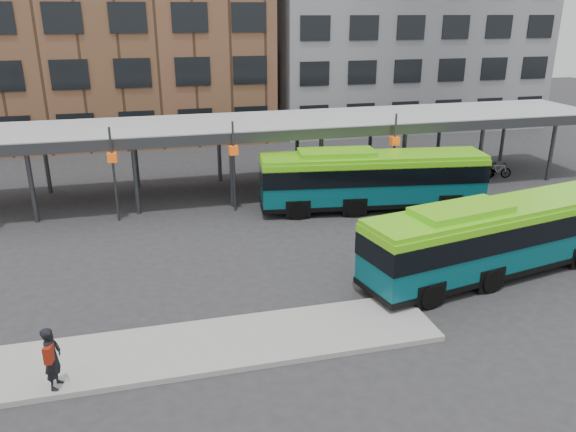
{
  "coord_description": "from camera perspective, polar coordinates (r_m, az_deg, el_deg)",
  "views": [
    {
      "loc": [
        -7.32,
        -18.38,
        10.05
      ],
      "look_at": [
        -1.71,
        3.42,
        1.8
      ],
      "focal_mm": 35.0,
      "sensor_mm": 36.0,
      "label": 1
    }
  ],
  "objects": [
    {
      "name": "bus_rear",
      "position": [
        30.15,
        8.47,
        3.83
      ],
      "size": [
        12.1,
        4.08,
        3.27
      ],
      "rotation": [
        0.0,
        0.0,
        -0.13
      ],
      "color": "#074C54",
      "rests_on": "ground"
    },
    {
      "name": "building_grey",
      "position": [
        55.52,
        11.06,
        19.73
      ],
      "size": [
        24.0,
        14.0,
        20.0
      ],
      "primitive_type": "cube",
      "color": "slate",
      "rests_on": "ground"
    },
    {
      "name": "pedestrian",
      "position": [
        17.09,
        -22.82,
        -13.12
      ],
      "size": [
        0.58,
        0.76,
        1.86
      ],
      "rotation": [
        0.0,
        0.0,
        1.36
      ],
      "color": "black",
      "rests_on": "boarding_island"
    },
    {
      "name": "bus_front",
      "position": [
        23.67,
        20.22,
        -1.96
      ],
      "size": [
        11.79,
        4.64,
        3.18
      ],
      "rotation": [
        0.0,
        0.0,
        0.2
      ],
      "color": "#074C54",
      "rests_on": "ground"
    },
    {
      "name": "bike_rack",
      "position": [
        37.56,
        18.45,
        4.31
      ],
      "size": [
        4.82,
        1.41,
        1.07
      ],
      "color": "slate",
      "rests_on": "ground"
    },
    {
      "name": "boarding_island",
      "position": [
        18.41,
        -6.62,
        -12.77
      ],
      "size": [
        14.0,
        3.0,
        0.18
      ],
      "primitive_type": "cube",
      "color": "gray",
      "rests_on": "ground"
    },
    {
      "name": "canopy",
      "position": [
        32.67,
        -1.34,
        9.28
      ],
      "size": [
        40.0,
        6.53,
        4.8
      ],
      "color": "#999B9E",
      "rests_on": "ground"
    },
    {
      "name": "ground",
      "position": [
        22.19,
        6.54,
        -6.95
      ],
      "size": [
        120.0,
        120.0,
        0.0
      ],
      "primitive_type": "plane",
      "color": "#28282B",
      "rests_on": "ground"
    }
  ]
}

